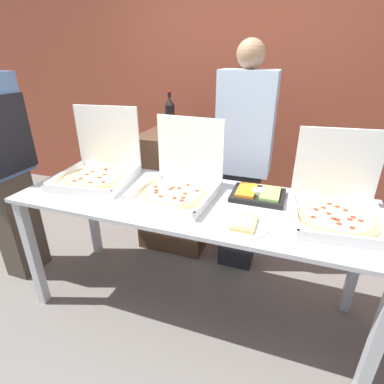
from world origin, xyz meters
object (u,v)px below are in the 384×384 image
object	(u,v)px
paper_plate_front_center	(244,224)
soda_bottle	(170,115)
pizza_box_far_right	(179,183)
soda_can_colored	(166,132)
pizza_box_near_right	(338,205)
veggie_tray	(258,194)
soda_can_silver	(202,127)
person_guest_cap	(243,162)
pizza_box_far_left	(99,167)

from	to	relation	value
paper_plate_front_center	soda_bottle	distance (m)	1.37
pizza_box_far_right	soda_can_colored	world-z (taller)	pizza_box_far_right
pizza_box_near_right	veggie_tray	distance (m)	0.45
soda_can_silver	person_guest_cap	bearing A→B (deg)	-31.17
pizza_box_near_right	soda_bottle	xyz separation A→B (m)	(-1.30, 0.77, 0.26)
pizza_box_far_left	soda_bottle	distance (m)	0.80
pizza_box_near_right	person_guest_cap	distance (m)	0.84
pizza_box_far_left	soda_bottle	bearing A→B (deg)	63.03
soda_can_silver	pizza_box_far_left	bearing A→B (deg)	-124.24
person_guest_cap	soda_bottle	bearing A→B (deg)	-16.36
pizza_box_far_right	veggie_tray	distance (m)	0.50
soda_bottle	person_guest_cap	bearing A→B (deg)	-16.36
person_guest_cap	paper_plate_front_center	bearing A→B (deg)	101.48
pizza_box_far_right	person_guest_cap	bearing A→B (deg)	65.75
pizza_box_near_right	soda_bottle	bearing A→B (deg)	143.33
soda_can_colored	soda_bottle	bearing A→B (deg)	105.01
paper_plate_front_center	person_guest_cap	bearing A→B (deg)	101.48
veggie_tray	paper_plate_front_center	bearing A→B (deg)	-92.73
pizza_box_near_right	paper_plate_front_center	bearing A→B (deg)	-156.97
veggie_tray	soda_can_silver	distance (m)	0.95
pizza_box_far_left	veggie_tray	xyz separation A→B (m)	(1.11, 0.06, -0.06)
veggie_tray	person_guest_cap	world-z (taller)	person_guest_cap
pizza_box_near_right	paper_plate_front_center	xyz separation A→B (m)	(-0.45, -0.25, -0.07)
pizza_box_far_right	paper_plate_front_center	size ratio (longest dim) A/B	1.95
veggie_tray	soda_can_silver	world-z (taller)	soda_can_silver
pizza_box_far_left	soda_can_silver	distance (m)	0.94
paper_plate_front_center	person_guest_cap	distance (m)	0.84
paper_plate_front_center	soda_bottle	xyz separation A→B (m)	(-0.85, 1.02, 0.33)
person_guest_cap	soda_can_silver	bearing A→B (deg)	-31.17
soda_can_colored	person_guest_cap	world-z (taller)	person_guest_cap
soda_bottle	soda_can_colored	xyz separation A→B (m)	(0.06, -0.24, -0.09)
soda_can_colored	soda_can_silver	bearing A→B (deg)	54.83
soda_bottle	person_guest_cap	world-z (taller)	person_guest_cap
paper_plate_front_center	person_guest_cap	size ratio (longest dim) A/B	0.15
pizza_box_near_right	soda_can_silver	world-z (taller)	pizza_box_near_right
paper_plate_front_center	pizza_box_far_left	bearing A→B (deg)	164.44
pizza_box_far_left	soda_bottle	size ratio (longest dim) A/B	1.62
veggie_tray	person_guest_cap	distance (m)	0.49
pizza_box_near_right	soda_can_colored	size ratio (longest dim) A/B	4.16
pizza_box_far_left	veggie_tray	distance (m)	1.12
pizza_box_far_right	veggie_tray	xyz separation A→B (m)	(0.48, 0.12, -0.06)
pizza_box_far_left	paper_plate_front_center	bearing A→B (deg)	-23.29
paper_plate_front_center	veggie_tray	size ratio (longest dim) A/B	0.80
pizza_box_far_right	person_guest_cap	world-z (taller)	person_guest_cap
veggie_tray	soda_bottle	distance (m)	1.13
veggie_tray	soda_can_colored	world-z (taller)	soda_can_colored
pizza_box_far_right	pizza_box_near_right	world-z (taller)	pizza_box_far_right
veggie_tray	soda_bottle	size ratio (longest dim) A/B	0.93
pizza_box_far_right	pizza_box_near_right	bearing A→B (deg)	3.53
soda_bottle	soda_can_colored	distance (m)	0.27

